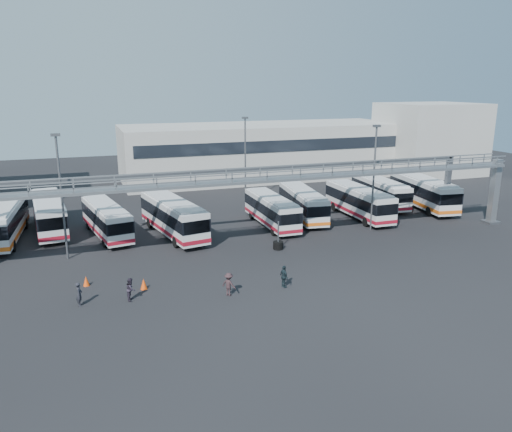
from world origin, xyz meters
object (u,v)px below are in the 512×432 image
object	(u,v)px
light_pole_mid	(374,172)
pedestrian_a	(79,294)
pedestrian_b	(131,289)
cone_left	(144,284)
bus_6	(303,203)
bus_0	(4,220)
bus_2	(106,219)
bus_5	(271,210)
cone_right	(86,281)
tire_stack	(278,245)
light_pole_back	(245,156)
bus_7	(359,201)
light_pole_left	(61,190)
pedestrian_c	(229,284)
pedestrian_d	(284,277)
bus_9	(423,191)
bus_8	(380,191)
bus_1	(49,213)
bus_3	(173,216)

from	to	relation	value
light_pole_mid	pedestrian_a	size ratio (longest dim) A/B	6.44
pedestrian_b	cone_left	distance (m)	1.88
bus_6	bus_0	bearing A→B (deg)	-176.56
light_pole_mid	bus_2	size ratio (longest dim) A/B	0.98
bus_5	cone_right	size ratio (longest dim) A/B	14.13
bus_5	tire_stack	bearing A→B (deg)	-106.50
cone_left	light_pole_back	bearing A→B (deg)	56.41
bus_5	bus_7	size ratio (longest dim) A/B	0.93
pedestrian_a	cone_left	world-z (taller)	pedestrian_a
pedestrian_b	light_pole_mid	bearing A→B (deg)	-54.58
light_pole_mid	bus_6	distance (m)	8.59
light_pole_left	cone_right	bearing A→B (deg)	-78.62
tire_stack	light_pole_back	bearing A→B (deg)	80.88
pedestrian_b	pedestrian_c	xyz separation A→B (m)	(6.33, -1.46, 0.03)
pedestrian_c	pedestrian_d	distance (m)	4.04
pedestrian_b	bus_9	bearing A→B (deg)	-51.83
bus_7	bus_9	xyz separation A→B (m)	(9.18, 1.28, 0.13)
bus_5	pedestrian_d	bearing A→B (deg)	-107.86
bus_8	bus_6	bearing A→B (deg)	-162.76
light_pole_left	bus_5	size ratio (longest dim) A/B	1.01
bus_7	cone_left	xyz separation A→B (m)	(-24.24, -12.05, -1.43)
pedestrian_b	bus_6	bearing A→B (deg)	-37.24
pedestrian_d	bus_1	bearing A→B (deg)	31.10
pedestrian_b	pedestrian_d	bearing A→B (deg)	-83.08
bus_6	bus_9	distance (m)	15.08
bus_7	cone_left	distance (m)	27.10
bus_9	bus_8	bearing A→B (deg)	155.33
bus_1	tire_stack	bearing A→B (deg)	-39.10
pedestrian_d	bus_0	bearing A→B (deg)	39.52
bus_7	pedestrian_a	xyz separation A→B (m)	(-28.48, -13.38, -1.02)
bus_2	pedestrian_d	world-z (taller)	bus_2
light_pole_mid	pedestrian_b	size ratio (longest dim) A/B	6.63
bus_5	bus_6	distance (m)	4.38
light_pole_mid	bus_8	world-z (taller)	light_pole_mid
bus_9	pedestrian_c	xyz separation A→B (m)	(-28.11, -16.32, -1.14)
bus_5	bus_9	bearing A→B (deg)	3.93
cone_right	bus_8	bearing A→B (deg)	22.83
light_pole_left	bus_7	xyz separation A→B (m)	(29.32, 3.59, -3.92)
bus_3	cone_left	xyz separation A→B (m)	(-4.32, -12.08, -1.51)
bus_7	bus_8	world-z (taller)	bus_7
bus_9	light_pole_mid	bearing A→B (deg)	-142.44
bus_0	light_pole_mid	bearing A→B (deg)	-10.59
bus_7	pedestrian_b	distance (m)	28.69
light_pole_back	bus_5	bearing A→B (deg)	-93.80
pedestrian_b	light_pole_back	bearing A→B (deg)	-18.76
light_pole_left	light_pole_back	bearing A→B (deg)	34.99
bus_0	pedestrian_c	size ratio (longest dim) A/B	7.11
bus_3	bus_5	world-z (taller)	bus_3
bus_7	bus_9	distance (m)	9.27
bus_8	pedestrian_b	bearing A→B (deg)	-145.08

